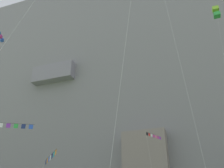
# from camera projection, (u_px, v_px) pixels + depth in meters

# --- Properties ---
(cliff_face) EXTENTS (180.00, 30.35, 79.10)m
(cliff_face) POSITION_uv_depth(u_px,v_px,m) (151.00, 88.00, 78.73)
(cliff_face) COLOR gray
(cliff_face) RESTS_ON ground
(kite_banner_low_center) EXTENTS (4.95, 5.39, 10.78)m
(kite_banner_low_center) POSITION_uv_depth(u_px,v_px,m) (50.00, 159.00, 33.11)
(kite_banner_low_center) COLOR black
(kite_banner_low_center) RESTS_ON ground
(kite_box_low_left) EXTENTS (3.04, 1.84, 35.56)m
(kite_box_low_left) POSITION_uv_depth(u_px,v_px,m) (216.00, 12.00, 43.26)
(kite_box_low_left) COLOR #8CCC33
(kite_box_low_left) RESTS_ON ground
(kite_windsock_upper_right) EXTENTS (2.63, 3.93, 31.46)m
(kite_windsock_upper_right) POSITION_uv_depth(u_px,v_px,m) (1.00, 37.00, 43.45)
(kite_windsock_upper_right) COLOR blue
(kite_windsock_upper_right) RESTS_ON ground
(kite_banner_far_left) EXTENTS (2.65, 4.09, 10.14)m
(kite_banner_far_left) POSITION_uv_depth(u_px,v_px,m) (9.00, 135.00, 20.00)
(kite_banner_far_left) COLOR black
(kite_banner_far_left) RESTS_ON ground
(kite_banner_near_cliff) EXTENTS (1.72, 5.01, 14.57)m
(kite_banner_near_cliff) POSITION_uv_depth(u_px,v_px,m) (154.00, 140.00, 37.44)
(kite_banner_near_cliff) COLOR black
(kite_banner_near_cliff) RESTS_ON ground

